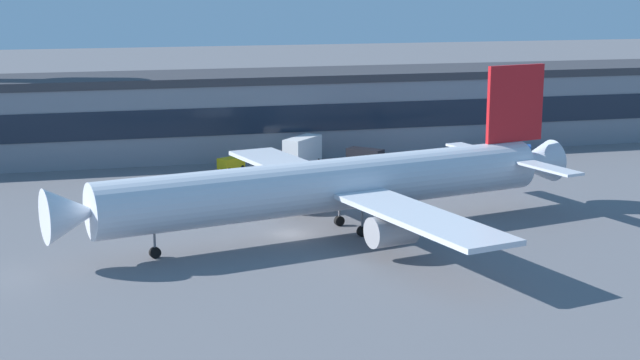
# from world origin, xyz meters

# --- Properties ---
(ground_plane) EXTENTS (600.00, 600.00, 0.00)m
(ground_plane) POSITION_xyz_m (0.00, 0.00, 0.00)
(ground_plane) COLOR slate
(terminal_building) EXTENTS (165.06, 16.08, 12.44)m
(terminal_building) POSITION_xyz_m (0.00, 49.13, 6.24)
(terminal_building) COLOR gray
(terminal_building) RESTS_ON ground_plane
(airliner) EXTENTS (58.99, 50.80, 16.83)m
(airliner) POSITION_xyz_m (4.77, -0.77, 5.24)
(airliner) COLOR silver
(airliner) RESTS_ON ground_plane
(crew_van) EXTENTS (5.19, 5.28, 2.55)m
(crew_van) POSITION_xyz_m (18.72, 33.74, 1.46)
(crew_van) COLOR black
(crew_van) RESTS_ON ground_plane
(belt_loader) EXTENTS (6.66, 4.41, 1.95)m
(belt_loader) POSITION_xyz_m (41.84, 34.63, 1.15)
(belt_loader) COLOR #2651A5
(belt_loader) RESTS_ON ground_plane
(baggage_tug) EXTENTS (4.11, 3.63, 1.85)m
(baggage_tug) POSITION_xyz_m (-0.56, 35.35, 1.09)
(baggage_tug) COLOR yellow
(baggage_tug) RESTS_ON ground_plane
(catering_truck) EXTENTS (6.80, 7.05, 4.15)m
(catering_truck) POSITION_xyz_m (10.03, 36.31, 2.29)
(catering_truck) COLOR white
(catering_truck) RESTS_ON ground_plane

